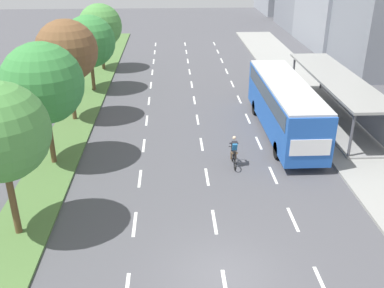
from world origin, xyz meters
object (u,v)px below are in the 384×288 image
(bus_shelter, at_px, (339,93))
(bus, at_px, (284,103))
(median_tree_second, at_px, (43,84))
(median_tree_fourth, at_px, (89,41))
(cyclist, at_px, (234,152))
(median_tree_third, at_px, (67,51))
(median_tree_fifth, at_px, (100,26))

(bus_shelter, bearing_deg, bus, -152.40)
(median_tree_second, bearing_deg, median_tree_fourth, 88.91)
(bus, height_order, median_tree_fourth, median_tree_fourth)
(cyclist, height_order, median_tree_third, median_tree_third)
(median_tree_second, distance_m, median_tree_fourth, 12.87)
(median_tree_fourth, bearing_deg, bus_shelter, -21.92)
(median_tree_fifth, bearing_deg, median_tree_second, -90.55)
(cyclist, relative_size, median_tree_third, 0.27)
(bus, bearing_deg, median_tree_fifth, 130.37)
(cyclist, bearing_deg, median_tree_fifth, 115.89)
(bus, xyz_separation_m, median_tree_second, (-13.58, -3.52, 2.53))
(cyclist, bearing_deg, bus, 48.89)
(bus_shelter, distance_m, median_tree_second, 18.96)
(cyclist, relative_size, median_tree_fourth, 0.31)
(median_tree_third, xyz_separation_m, median_tree_fifth, (0.28, 12.85, -0.69))
(bus_shelter, height_order, median_tree_fifth, median_tree_fifth)
(bus, relative_size, median_tree_second, 1.71)
(bus, height_order, median_tree_fifth, median_tree_fifth)
(bus_shelter, xyz_separation_m, median_tree_fifth, (-17.67, 13.51, 2.25))
(bus_shelter, height_order, median_tree_second, median_tree_second)
(bus_shelter, bearing_deg, median_tree_fifth, 142.59)
(median_tree_second, bearing_deg, bus, 14.55)
(bus_shelter, relative_size, median_tree_third, 1.97)
(cyclist, xyz_separation_m, median_tree_fifth, (-9.70, 19.98, 3.32))
(median_tree_fifth, bearing_deg, bus, -49.63)
(median_tree_second, distance_m, median_tree_third, 6.43)
(cyclist, xyz_separation_m, median_tree_second, (-9.88, 0.71, 3.81))
(median_tree_fifth, bearing_deg, median_tree_third, -91.23)
(cyclist, distance_m, median_tree_fourth, 16.95)
(cyclist, bearing_deg, median_tree_third, 144.44)
(median_tree_fourth, height_order, median_tree_fifth, median_tree_fifth)
(bus_shelter, height_order, bus, bus)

